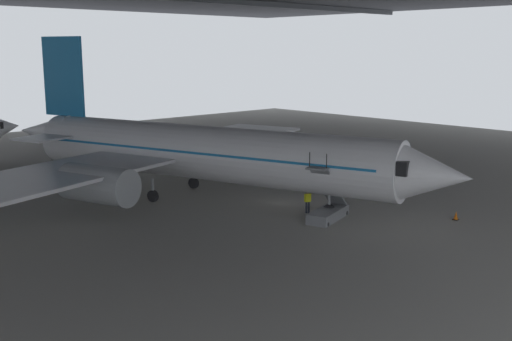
% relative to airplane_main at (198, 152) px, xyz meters
% --- Properties ---
extents(ground_plane, '(110.00, 110.00, 0.00)m').
position_rel_airplane_main_xyz_m(ground_plane, '(2.60, -5.83, -3.66)').
color(ground_plane, gray).
extents(airplane_main, '(39.52, 39.98, 12.58)m').
position_rel_airplane_main_xyz_m(airplane_main, '(0.00, 0.00, 0.00)').
color(airplane_main, white).
rests_on(airplane_main, ground_plane).
extents(boarding_stairs, '(4.65, 2.63, 4.89)m').
position_rel_airplane_main_xyz_m(boarding_stairs, '(2.62, -10.96, -2.91)').
color(boarding_stairs, slate).
rests_on(boarding_stairs, ground_plane).
extents(crew_worker_by_stairs, '(0.51, 0.34, 1.63)m').
position_rel_airplane_main_xyz_m(crew_worker_by_stairs, '(2.92, -8.85, -2.73)').
color(crew_worker_by_stairs, '#232838').
rests_on(crew_worker_by_stairs, ground_plane).
extents(traffic_cone_orange, '(0.36, 0.36, 0.60)m').
position_rel_airplane_main_xyz_m(traffic_cone_orange, '(8.99, -17.05, -3.37)').
color(traffic_cone_orange, black).
rests_on(traffic_cone_orange, ground_plane).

